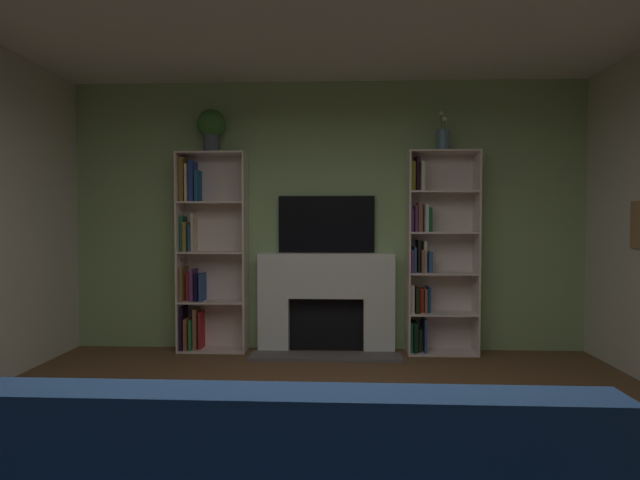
# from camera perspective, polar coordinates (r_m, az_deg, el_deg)

# --- Properties ---
(wall_back_accent) EXTENTS (5.44, 0.06, 2.79)m
(wall_back_accent) POSITION_cam_1_polar(r_m,az_deg,el_deg) (5.32, 0.76, 2.70)
(wall_back_accent) COLOR #95B677
(wall_back_accent) RESTS_ON ground_plane
(fireplace) EXTENTS (1.49, 0.53, 1.02)m
(fireplace) POSITION_cam_1_polar(r_m,az_deg,el_deg) (5.23, 0.71, -6.75)
(fireplace) COLOR white
(fireplace) RESTS_ON ground_plane
(tv) EXTENTS (0.99, 0.06, 0.59)m
(tv) POSITION_cam_1_polar(r_m,az_deg,el_deg) (5.26, 0.74, 1.78)
(tv) COLOR black
(tv) RESTS_ON fireplace
(bookshelf_left) EXTENTS (0.70, 0.28, 2.05)m
(bookshelf_left) POSITION_cam_1_polar(r_m,az_deg,el_deg) (5.39, -12.83, -1.71)
(bookshelf_left) COLOR beige
(bookshelf_left) RESTS_ON ground_plane
(bookshelf_right) EXTENTS (0.70, 0.30, 2.05)m
(bookshelf_right) POSITION_cam_1_polar(r_m,az_deg,el_deg) (5.28, 12.61, -1.69)
(bookshelf_right) COLOR silver
(bookshelf_right) RESTS_ON ground_plane
(potted_plant) EXTENTS (0.29, 0.29, 0.44)m
(potted_plant) POSITION_cam_1_polar(r_m,az_deg,el_deg) (5.39, -12.15, 12.36)
(potted_plant) COLOR #474E5C
(potted_plant) RESTS_ON bookshelf_left
(vase_with_flowers) EXTENTS (0.13, 0.13, 0.40)m
(vase_with_flowers) POSITION_cam_1_polar(r_m,az_deg,el_deg) (5.31, 13.71, 10.96)
(vase_with_flowers) COLOR slate
(vase_with_flowers) RESTS_ON bookshelf_right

